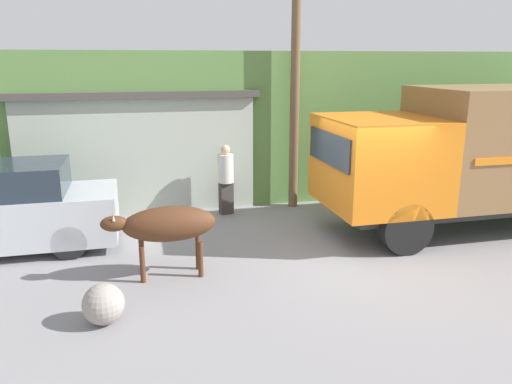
{
  "coord_description": "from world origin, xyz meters",
  "views": [
    {
      "loc": [
        -4.04,
        -8.5,
        3.65
      ],
      "look_at": [
        -1.91,
        0.19,
        1.27
      ],
      "focal_mm": 35.0,
      "sensor_mm": 36.0,
      "label": 1
    }
  ],
  "objects_px": {
    "brown_cow": "(167,225)",
    "utility_pole": "(295,80)",
    "cargo_truck": "(493,151)",
    "roadside_rock": "(103,304)",
    "pedestrian_on_hill": "(226,177)"
  },
  "relations": [
    {
      "from": "utility_pole",
      "to": "cargo_truck",
      "type": "bearing_deg",
      "value": -35.08
    },
    {
      "from": "pedestrian_on_hill",
      "to": "utility_pole",
      "type": "distance_m",
      "value": 2.9
    },
    {
      "from": "cargo_truck",
      "to": "pedestrian_on_hill",
      "type": "distance_m",
      "value": 6.03
    },
    {
      "from": "utility_pole",
      "to": "roadside_rock",
      "type": "bearing_deg",
      "value": -131.43
    },
    {
      "from": "roadside_rock",
      "to": "brown_cow",
      "type": "bearing_deg",
      "value": 54.52
    },
    {
      "from": "pedestrian_on_hill",
      "to": "brown_cow",
      "type": "bearing_deg",
      "value": 51.02
    },
    {
      "from": "brown_cow",
      "to": "roadside_rock",
      "type": "distance_m",
      "value": 1.86
    },
    {
      "from": "utility_pole",
      "to": "roadside_rock",
      "type": "distance_m",
      "value": 7.3
    },
    {
      "from": "brown_cow",
      "to": "utility_pole",
      "type": "distance_m",
      "value": 5.45
    },
    {
      "from": "brown_cow",
      "to": "utility_pole",
      "type": "xyz_separation_m",
      "value": [
        3.42,
        3.6,
        2.26
      ]
    },
    {
      "from": "brown_cow",
      "to": "pedestrian_on_hill",
      "type": "height_order",
      "value": "pedestrian_on_hill"
    },
    {
      "from": "brown_cow",
      "to": "roadside_rock",
      "type": "height_order",
      "value": "brown_cow"
    },
    {
      "from": "brown_cow",
      "to": "pedestrian_on_hill",
      "type": "relative_size",
      "value": 1.13
    },
    {
      "from": "brown_cow",
      "to": "pedestrian_on_hill",
      "type": "distance_m",
      "value": 3.72
    },
    {
      "from": "brown_cow",
      "to": "roadside_rock",
      "type": "relative_size",
      "value": 3.24
    }
  ]
}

